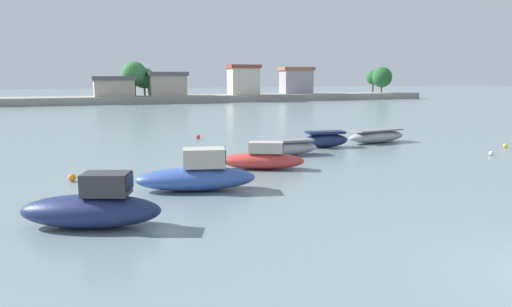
{
  "coord_description": "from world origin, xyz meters",
  "views": [
    {
      "loc": [
        -10.82,
        -7.06,
        4.81
      ],
      "look_at": [
        -1.6,
        17.06,
        0.61
      ],
      "focal_mm": 33.2,
      "sensor_mm": 36.0,
      "label": 1
    }
  ],
  "objects_px": {
    "mooring_buoy_0": "(505,146)",
    "mooring_buoy_1": "(198,137)",
    "moored_boat_2": "(262,159)",
    "mooring_buoy_2": "(72,178)",
    "mooring_buoy_3": "(491,153)",
    "moored_boat_1": "(197,176)",
    "moored_boat_5": "(377,136)",
    "moored_boat_3": "(288,148)",
    "moored_boat_4": "(325,140)",
    "moored_boat_0": "(93,208)"
  },
  "relations": [
    {
      "from": "mooring_buoy_1",
      "to": "mooring_buoy_3",
      "type": "distance_m",
      "value": 20.63
    },
    {
      "from": "moored_boat_0",
      "to": "moored_boat_4",
      "type": "xyz_separation_m",
      "value": [
        15.63,
        12.81,
        -0.11
      ]
    },
    {
      "from": "moored_boat_1",
      "to": "mooring_buoy_3",
      "type": "relative_size",
      "value": 20.54
    },
    {
      "from": "mooring_buoy_0",
      "to": "mooring_buoy_2",
      "type": "relative_size",
      "value": 0.78
    },
    {
      "from": "moored_boat_1",
      "to": "moored_boat_3",
      "type": "distance_m",
      "value": 10.21
    },
    {
      "from": "moored_boat_4",
      "to": "moored_boat_5",
      "type": "relative_size",
      "value": 0.66
    },
    {
      "from": "moored_boat_0",
      "to": "mooring_buoy_0",
      "type": "bearing_deg",
      "value": 37.18
    },
    {
      "from": "moored_boat_0",
      "to": "mooring_buoy_2",
      "type": "xyz_separation_m",
      "value": [
        -0.68,
        7.45,
        -0.46
      ]
    },
    {
      "from": "moored_boat_1",
      "to": "moored_boat_5",
      "type": "height_order",
      "value": "moored_boat_1"
    },
    {
      "from": "moored_boat_1",
      "to": "mooring_buoy_1",
      "type": "distance_m",
      "value": 17.03
    },
    {
      "from": "moored_boat_2",
      "to": "mooring_buoy_2",
      "type": "xyz_separation_m",
      "value": [
        -9.38,
        0.31,
        -0.36
      ]
    },
    {
      "from": "mooring_buoy_0",
      "to": "mooring_buoy_1",
      "type": "distance_m",
      "value": 22.12
    },
    {
      "from": "moored_boat_0",
      "to": "mooring_buoy_1",
      "type": "xyz_separation_m",
      "value": [
        8.5,
        20.24,
        -0.47
      ]
    },
    {
      "from": "moored_boat_2",
      "to": "mooring_buoy_3",
      "type": "distance_m",
      "value": 14.83
    },
    {
      "from": "moored_boat_0",
      "to": "mooring_buoy_1",
      "type": "distance_m",
      "value": 21.95
    },
    {
      "from": "mooring_buoy_0",
      "to": "mooring_buoy_2",
      "type": "height_order",
      "value": "mooring_buoy_2"
    },
    {
      "from": "moored_boat_5",
      "to": "mooring_buoy_2",
      "type": "relative_size",
      "value": 14.36
    },
    {
      "from": "moored_boat_0",
      "to": "moored_boat_4",
      "type": "relative_size",
      "value": 1.41
    },
    {
      "from": "moored_boat_2",
      "to": "mooring_buoy_0",
      "type": "height_order",
      "value": "moored_boat_2"
    },
    {
      "from": "moored_boat_4",
      "to": "moored_boat_5",
      "type": "xyz_separation_m",
      "value": [
        4.69,
        0.71,
        -0.05
      ]
    },
    {
      "from": "moored_boat_0",
      "to": "mooring_buoy_3",
      "type": "xyz_separation_m",
      "value": [
        23.49,
        6.07,
        -0.51
      ]
    },
    {
      "from": "mooring_buoy_1",
      "to": "moored_boat_2",
      "type": "bearing_deg",
      "value": -89.08
    },
    {
      "from": "moored_boat_5",
      "to": "mooring_buoy_3",
      "type": "height_order",
      "value": "moored_boat_5"
    },
    {
      "from": "mooring_buoy_2",
      "to": "moored_boat_4",
      "type": "bearing_deg",
      "value": 18.21
    },
    {
      "from": "moored_boat_5",
      "to": "mooring_buoy_3",
      "type": "bearing_deg",
      "value": -74.32
    },
    {
      "from": "moored_boat_0",
      "to": "mooring_buoy_3",
      "type": "bearing_deg",
      "value": 34.84
    },
    {
      "from": "mooring_buoy_0",
      "to": "moored_boat_5",
      "type": "bearing_deg",
      "value": 141.54
    },
    {
      "from": "moored_boat_1",
      "to": "mooring_buoy_1",
      "type": "xyz_separation_m",
      "value": [
        4.14,
        16.52,
        -0.47
      ]
    },
    {
      "from": "moored_boat_2",
      "to": "mooring_buoy_3",
      "type": "height_order",
      "value": "moored_boat_2"
    },
    {
      "from": "moored_boat_1",
      "to": "moored_boat_4",
      "type": "height_order",
      "value": "moored_boat_1"
    },
    {
      "from": "moored_boat_4",
      "to": "mooring_buoy_1",
      "type": "relative_size",
      "value": 10.13
    },
    {
      "from": "mooring_buoy_3",
      "to": "moored_boat_3",
      "type": "bearing_deg",
      "value": 158.41
    },
    {
      "from": "moored_boat_0",
      "to": "mooring_buoy_2",
      "type": "distance_m",
      "value": 7.49
    },
    {
      "from": "moored_boat_1",
      "to": "mooring_buoy_2",
      "type": "relative_size",
      "value": 14.96
    },
    {
      "from": "moored_boat_1",
      "to": "mooring_buoy_0",
      "type": "bearing_deg",
      "value": 24.04
    },
    {
      "from": "moored_boat_1",
      "to": "moored_boat_5",
      "type": "distance_m",
      "value": 18.73
    },
    {
      "from": "moored_boat_5",
      "to": "mooring_buoy_1",
      "type": "bearing_deg",
      "value": 143.07
    },
    {
      "from": "moored_boat_3",
      "to": "moored_boat_5",
      "type": "xyz_separation_m",
      "value": [
        8.5,
        2.83,
        0.01
      ]
    },
    {
      "from": "moored_boat_1",
      "to": "moored_boat_2",
      "type": "distance_m",
      "value": 5.53
    },
    {
      "from": "moored_boat_5",
      "to": "mooring_buoy_1",
      "type": "height_order",
      "value": "moored_boat_5"
    },
    {
      "from": "moored_boat_3",
      "to": "moored_boat_5",
      "type": "height_order",
      "value": "moored_boat_5"
    },
    {
      "from": "moored_boat_4",
      "to": "moored_boat_3",
      "type": "bearing_deg",
      "value": -143.63
    },
    {
      "from": "mooring_buoy_1",
      "to": "moored_boat_1",
      "type": "bearing_deg",
      "value": -104.06
    },
    {
      "from": "moored_boat_3",
      "to": "moored_boat_2",
      "type": "bearing_deg",
      "value": -129.46
    },
    {
      "from": "mooring_buoy_1",
      "to": "mooring_buoy_0",
      "type": "bearing_deg",
      "value": -33.02
    },
    {
      "from": "moored_boat_0",
      "to": "mooring_buoy_1",
      "type": "bearing_deg",
      "value": 87.57
    },
    {
      "from": "moored_boat_2",
      "to": "mooring_buoy_0",
      "type": "xyz_separation_m",
      "value": [
        18.34,
        1.04,
        -0.4
      ]
    },
    {
      "from": "moored_boat_2",
      "to": "moored_boat_3",
      "type": "distance_m",
      "value": 4.72
    },
    {
      "from": "moored_boat_1",
      "to": "mooring_buoy_0",
      "type": "distance_m",
      "value": 23.13
    },
    {
      "from": "moored_boat_3",
      "to": "moored_boat_5",
      "type": "distance_m",
      "value": 8.96
    }
  ]
}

